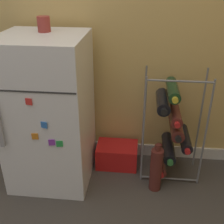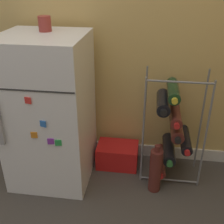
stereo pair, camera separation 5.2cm
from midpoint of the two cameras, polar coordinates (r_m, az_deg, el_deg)
name	(u,v)px [view 1 (the left image)]	position (r m, az deg, el deg)	size (l,w,h in m)	color
ground_plane	(92,224)	(1.69, -5.11, -21.76)	(14.00, 14.00, 0.00)	#423D38
mini_fridge	(49,113)	(1.78, -13.50, -0.16)	(0.49, 0.50, 0.95)	white
wine_rack	(171,127)	(1.84, 11.11, -3.00)	(0.39, 0.33, 0.73)	slate
soda_box	(117,155)	(2.03, 0.30, -8.69)	(0.29, 0.19, 0.16)	red
fridge_top_cup	(44,24)	(1.70, -14.58, 16.89)	(0.07, 0.07, 0.08)	maroon
loose_bottle_floor	(156,169)	(1.81, 8.10, -11.46)	(0.08, 0.08, 0.33)	#56231E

